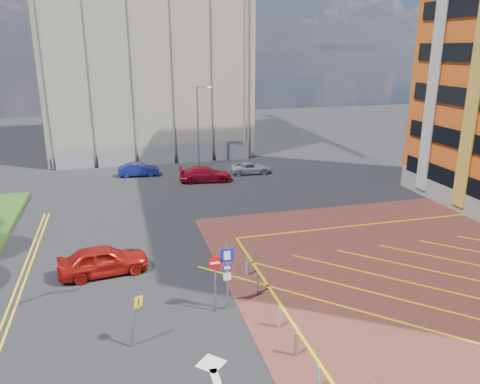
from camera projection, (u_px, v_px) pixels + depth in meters
name	position (u px, v px, depth m)	size (l,w,h in m)	color
ground	(222.00, 323.00, 20.51)	(140.00, 140.00, 0.00)	black
lamp_back	(199.00, 124.00, 46.05)	(1.53, 0.16, 8.00)	#9EA0A8
sign_cluster	(223.00, 272.00, 20.91)	(1.17, 0.12, 3.20)	#9EA0A8
warning_sign	(136.00, 315.00, 18.51)	(0.68, 0.40, 2.25)	#9EA0A8
bollard_row	(284.00, 327.00, 19.39)	(0.14, 11.14, 0.90)	#9EA0A8
construction_building	(144.00, 52.00, 54.15)	(21.20, 19.20, 22.00)	#A09483
construction_fence	(167.00, 154.00, 48.14)	(21.60, 0.06, 2.00)	gray
car_red_left	(103.00, 260.00, 24.73)	(1.86, 4.63, 1.58)	#A5140E
car_blue_back	(139.00, 170.00, 43.70)	(1.31, 3.75, 1.23)	navy
car_red_back	(205.00, 174.00, 41.89)	(1.89, 4.66, 1.35)	maroon
car_silver_back	(250.00, 168.00, 44.61)	(1.78, 3.86, 1.07)	silver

